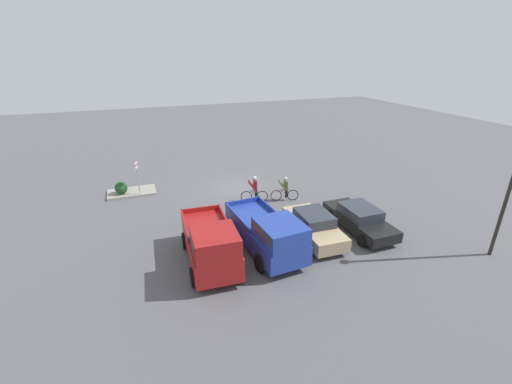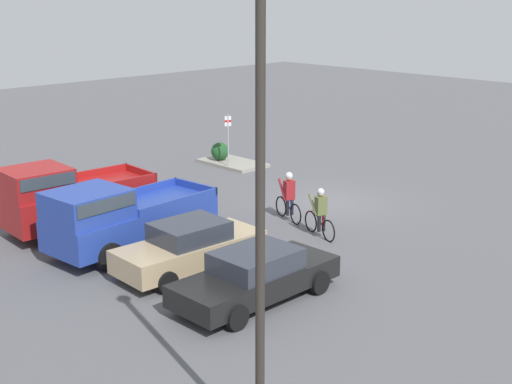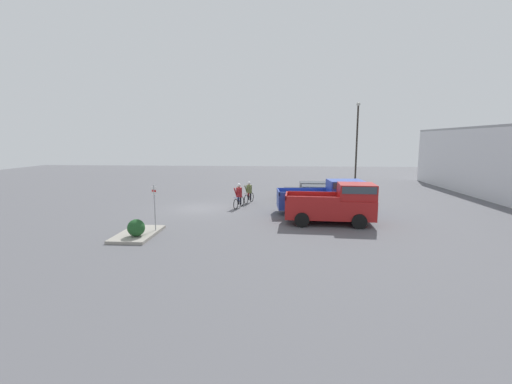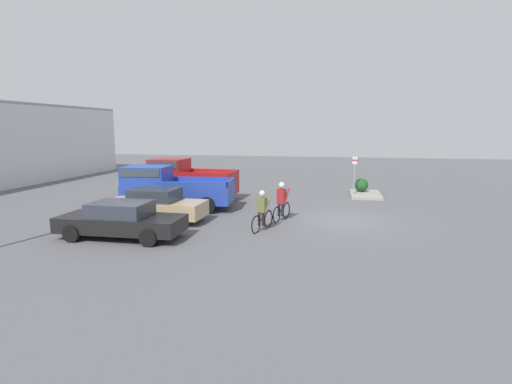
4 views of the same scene
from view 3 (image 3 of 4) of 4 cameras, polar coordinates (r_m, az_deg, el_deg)
name	(u,v)px [view 3 (image 3 of 4)]	position (r m, az deg, el deg)	size (l,w,h in m)	color
ground_plane	(200,208)	(24.52, -9.28, -2.71)	(80.00, 80.00, 0.00)	#56565B
sedan_0	(313,191)	(28.34, 9.45, 0.24)	(1.99, 4.72, 1.39)	black
sedan_1	(315,196)	(25.58, 9.84, -0.59)	(2.05, 4.51, 1.48)	tan
pickup_truck_0	(328,196)	(22.86, 11.83, -0.70)	(2.59, 5.66, 2.20)	#233D9E
pickup_truck_1	(336,203)	(20.08, 13.26, -1.85)	(2.45, 5.08, 2.35)	maroon
cyclist_0	(239,195)	(24.34, -2.87, -0.57)	(1.73, 0.63, 1.77)	black
cyclist_1	(249,192)	(26.19, -1.18, -0.07)	(1.78, 0.65, 1.67)	black
fire_lane_sign	(155,204)	(18.31, -16.56, -1.95)	(0.16, 0.28, 2.54)	#9E9EA3
lamppost	(357,141)	(33.21, 16.45, 8.16)	(0.36, 0.36, 8.19)	#2D2823
curb_island	(138,234)	(18.42, -19.11, -6.63)	(3.19, 1.80, 0.15)	gray
shrub	(136,228)	(17.65, -19.35, -5.65)	(0.84, 0.84, 0.84)	#1E4C23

